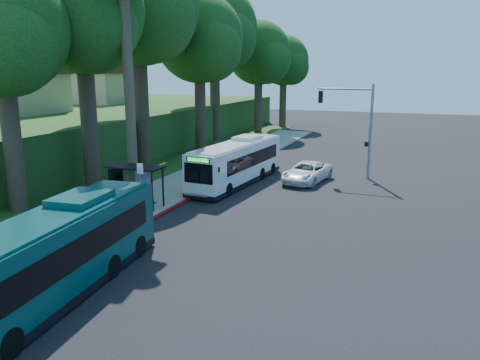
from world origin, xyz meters
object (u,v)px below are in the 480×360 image
at_px(teal_bus, 55,253).
at_px(pickup, 307,172).
at_px(white_bus, 238,162).
at_px(bus_shelter, 134,178).

bearing_deg(teal_bus, pickup, 72.48).
distance_m(white_bus, teal_bus, 18.47).
distance_m(white_bus, pickup, 5.13).
bearing_deg(bus_shelter, white_bus, 66.29).
relative_size(white_bus, pickup, 2.12).
distance_m(bus_shelter, white_bus, 8.62).
bearing_deg(white_bus, pickup, 30.70).
xyz_separation_m(white_bus, teal_bus, (0.27, -18.46, 0.05)).
bearing_deg(white_bus, bus_shelter, -108.86).
bearing_deg(pickup, white_bus, -145.28).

